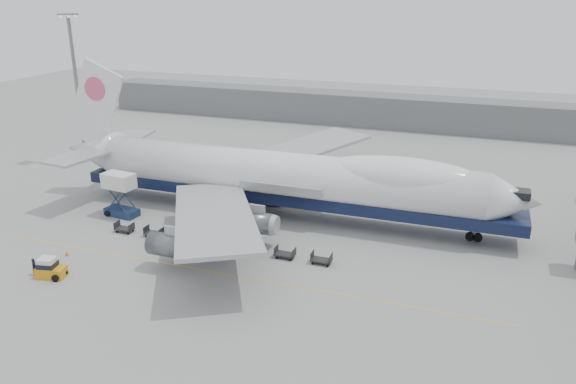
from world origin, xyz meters
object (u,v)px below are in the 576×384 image
at_px(airliner, 287,177).
at_px(ground_worker, 35,267).
at_px(baggage_tug, 50,269).
at_px(catering_truck, 120,192).

distance_m(airliner, ground_worker, 32.33).
height_order(airliner, ground_worker, airliner).
bearing_deg(airliner, baggage_tug, -125.94).
relative_size(catering_truck, baggage_tug, 1.85).
height_order(airliner, catering_truck, airliner).
relative_size(airliner, catering_truck, 11.14).
bearing_deg(ground_worker, baggage_tug, -86.56).
relative_size(airliner, ground_worker, 34.75).
relative_size(catering_truck, ground_worker, 3.12).
height_order(catering_truck, ground_worker, catering_truck).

